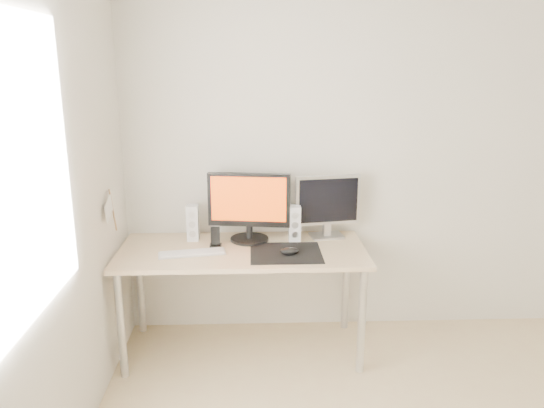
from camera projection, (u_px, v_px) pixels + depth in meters
name	position (u px, v px, depth m)	size (l,w,h in m)	color
wall_back	(375.00, 159.00, 3.69)	(3.50, 3.50, 0.00)	white
wall_left	(10.00, 246.00, 1.94)	(3.50, 3.50, 0.00)	white
window_pane	(5.00, 180.00, 1.88)	(1.30, 1.30, 0.00)	white
mousepad	(286.00, 253.00, 3.36)	(0.45, 0.40, 0.00)	black
mouse	(289.00, 251.00, 3.33)	(0.12, 0.07, 0.04)	black
desk	(242.00, 260.00, 3.46)	(1.60, 0.70, 0.73)	#D1B587
main_monitor	(249.00, 204.00, 3.53)	(0.55, 0.29, 0.47)	black
second_monitor	(328.00, 203.00, 3.61)	(0.45, 0.19, 0.43)	silver
speaker_left	(193.00, 223.00, 3.58)	(0.08, 0.09, 0.24)	white
speaker_right	(295.00, 223.00, 3.57)	(0.08, 0.09, 0.24)	white
keyboard	(192.00, 253.00, 3.34)	(0.43, 0.19, 0.02)	silver
phone_dock	(216.00, 241.00, 3.46)	(0.08, 0.07, 0.14)	black
pennant	(110.00, 209.00, 3.19)	(0.01, 0.23, 0.29)	#A57F54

